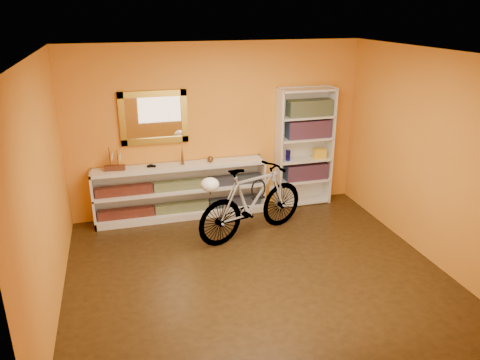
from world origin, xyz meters
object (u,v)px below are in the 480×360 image
object	(u,v)px
bookcase	(304,148)
helmet	(210,185)
bicycle	(252,201)
console_unit	(181,191)

from	to	relation	value
bookcase	helmet	distance (m)	2.10
bicycle	helmet	distance (m)	0.79
bookcase	helmet	xyz separation A→B (m)	(-1.77, -1.13, -0.03)
console_unit	bicycle	distance (m)	1.23
bookcase	bicycle	distance (m)	1.51
console_unit	bicycle	world-z (taller)	bicycle
helmet	bicycle	bearing A→B (deg)	19.85
bicycle	helmet	size ratio (longest dim) A/B	7.42
console_unit	helmet	xyz separation A→B (m)	(0.23, -1.10, 0.50)
bicycle	bookcase	bearing A→B (deg)	-71.58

